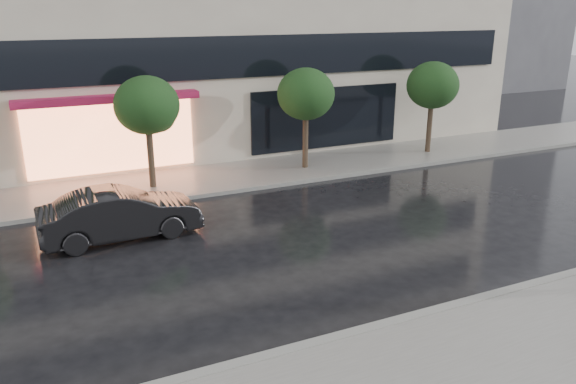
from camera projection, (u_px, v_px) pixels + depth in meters
ground at (386, 299)px, 12.43m from camera, size 120.00×120.00×0.00m
sidewalk_near at (494, 381)px, 9.61m from camera, size 60.00×4.50×0.12m
sidewalk_far at (231, 176)px, 21.23m from camera, size 60.00×3.50×0.12m
curb_near at (414, 318)px, 11.54m from camera, size 60.00×0.25×0.14m
curb_far at (248, 189)px, 19.72m from camera, size 60.00×0.25×0.14m
tree_mid_west at (149, 107)px, 18.97m from camera, size 2.20×2.20×3.99m
tree_mid_east at (307, 96)px, 21.37m from camera, size 2.20×2.20×3.99m
tree_far_east at (433, 87)px, 23.77m from camera, size 2.20×2.20×3.99m
parked_car at (120, 214)px, 15.49m from camera, size 4.37×1.66×1.42m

